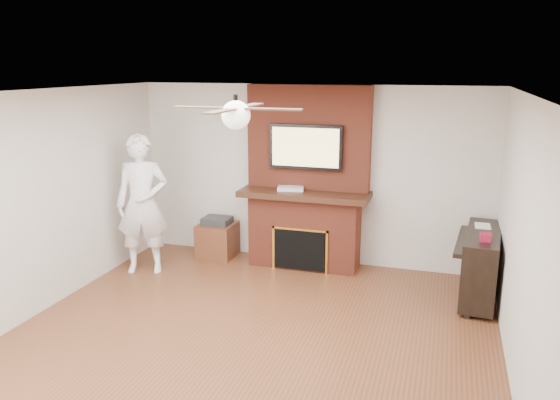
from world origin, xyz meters
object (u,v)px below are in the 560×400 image
(person, at_px, (142,204))
(side_table, at_px, (217,238))
(fireplace, at_px, (306,196))
(piano, at_px, (480,264))

(person, distance_m, side_table, 1.29)
(person, bearing_deg, side_table, 29.79)
(fireplace, relative_size, piano, 1.90)
(person, relative_size, piano, 1.44)
(fireplace, height_order, side_table, fireplace)
(fireplace, relative_size, person, 1.32)
(person, height_order, piano, person)
(side_table, xyz_separation_m, piano, (3.62, -0.48, 0.18))
(fireplace, height_order, piano, fireplace)
(person, bearing_deg, fireplace, 3.60)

